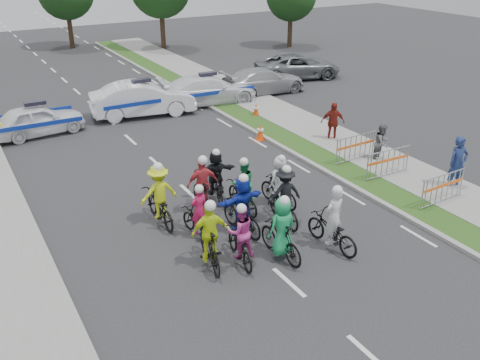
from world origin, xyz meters
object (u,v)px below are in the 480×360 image
rider_10 (159,200)px  barrier_0 (442,190)px  civilian_sedan (264,81)px  police_car_0 (38,120)px  rider_4 (284,200)px  police_car_1 (143,99)px  rider_7 (279,186)px  spectator_2 (333,122)px  cone_0 (260,132)px  rider_9 (203,191)px  rider_5 (242,208)px  rider_6 (199,220)px  barrier_1 (388,164)px  rider_2 (240,240)px  civilian_suv (298,66)px  police_car_2 (208,90)px  rider_3 (210,241)px  rider_11 (216,177)px  rider_8 (243,191)px  rider_1 (281,234)px  cone_1 (256,110)px  spectator_0 (458,164)px  spectator_1 (382,143)px  barrier_2 (355,149)px  rider_0 (332,227)px

rider_10 → barrier_0: rider_10 is taller
civilian_sedan → police_car_0: bearing=95.1°
rider_4 → police_car_1: (0.09, 12.30, 0.08)m
rider_7 → spectator_2: (5.26, 3.84, 0.16)m
cone_0 → rider_10: bearing=-144.2°
rider_9 → spectator_2: 8.24m
rider_5 → barrier_0: 6.70m
rider_5 → barrier_0: size_ratio=0.97×
rider_6 → barrier_1: rider_6 is taller
rider_2 → civilian_suv: 20.69m
rider_5 → police_car_2: 13.46m
rider_3 → rider_11: size_ratio=1.12×
rider_3 → rider_8: rider_3 is taller
rider_1 → rider_11: bearing=-94.8°
rider_7 → cone_1: size_ratio=2.56×
rider_9 → rider_4: bearing=145.2°
civilian_sedan → spectator_0: 13.80m
rider_2 → civilian_suv: bearing=-120.4°
rider_4 → cone_1: 10.44m
rider_7 → police_car_0: 12.19m
rider_8 → police_car_1: bearing=-93.3°
police_car_0 → rider_10: bearing=-177.8°
rider_11 → barrier_0: 7.36m
police_car_2 → rider_1: bearing=168.6°
police_car_1 → police_car_2: police_car_1 is taller
rider_1 → civilian_sedan: 16.73m
rider_2 → rider_3: 0.82m
rider_11 → rider_7: bearing=146.7°
rider_10 → cone_0: size_ratio=2.90×
police_car_2 → spectator_1: spectator_1 is taller
civilian_suv → barrier_0: (-5.95, -16.31, -0.16)m
rider_6 → police_car_1: (2.72, 11.82, 0.25)m
rider_5 → rider_1: bearing=91.8°
rider_6 → spectator_2: bearing=-160.9°
rider_7 → spectator_1: bearing=-176.9°
rider_4 → spectator_2: (5.76, 4.85, 0.11)m
civilian_sedan → spectator_1: (-1.32, -10.64, 0.07)m
police_car_0 → barrier_2: (9.95, -9.38, -0.12)m
rider_4 → rider_9: bearing=-35.6°
rider_1 → civilian_sedan: (8.50, 14.41, -0.05)m
rider_4 → rider_8: bearing=-54.5°
rider_2 → spectator_1: 8.90m
rider_8 → rider_10: (-2.59, 0.54, 0.09)m
cone_1 → rider_1: bearing=-118.3°
rider_2 → civilian_suv: size_ratio=0.35×
barrier_1 → rider_3: bearing=-167.3°
rider_0 → rider_8: rider_0 is taller
civilian_sedan → spectator_2: 8.08m
rider_5 → civilian_suv: rider_5 is taller
rider_6 → civilian_suv: size_ratio=0.34×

